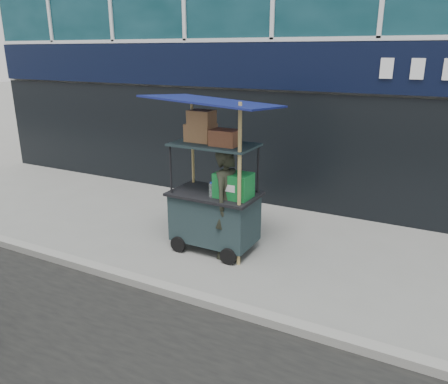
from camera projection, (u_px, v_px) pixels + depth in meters
The scene contains 4 objects.
ground at pixel (164, 283), 6.28m from camera, with size 80.00×80.00×0.00m, color slate.
curb at pixel (156, 286), 6.10m from camera, with size 80.00×0.18×0.12m, color gray.
vendor_cart at pixel (215, 198), 7.11m from camera, with size 1.91×1.36×2.57m.
vendor_man at pixel (228, 203), 6.88m from camera, with size 0.66×0.43×1.80m, color black.
Camera 1 is at (3.35, -4.53, 3.20)m, focal length 35.00 mm.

